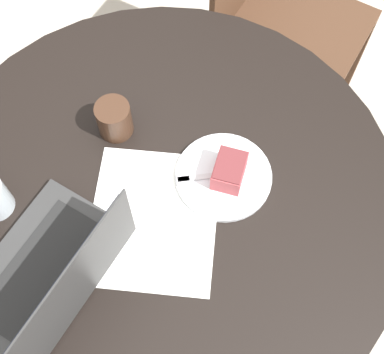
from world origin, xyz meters
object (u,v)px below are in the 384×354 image
at_px(coffee_glass, 114,119).
at_px(laptop, 50,275).
at_px(chair, 276,20).
at_px(plate, 223,176).

xyz_separation_m(coffee_glass, laptop, (-0.35, -0.10, -0.00)).
relative_size(chair, coffee_glass, 10.30).
xyz_separation_m(chair, plate, (-0.68, -0.20, 0.26)).
bearing_deg(chair, coffee_glass, -8.33).
distance_m(plate, laptop, 0.42).
bearing_deg(chair, laptop, -0.81).
xyz_separation_m(plate, laptop, (-0.38, 0.17, 0.03)).
xyz_separation_m(plate, coffee_glass, (-0.03, 0.27, 0.04)).
relative_size(plate, coffee_glass, 2.47).
relative_size(coffee_glass, laptop, 0.25).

